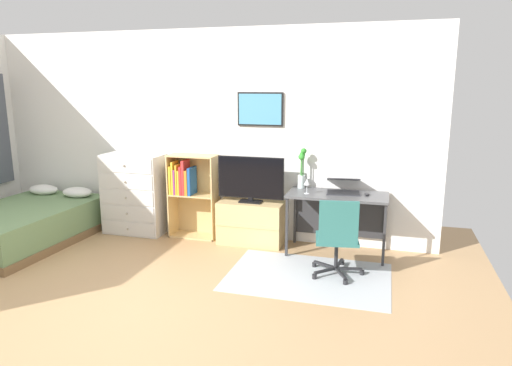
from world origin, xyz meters
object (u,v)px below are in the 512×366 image
at_px(dresser, 135,194).
at_px(laptop, 343,186).
at_px(television, 251,180).
at_px(desk, 338,204).
at_px(wine_glass, 307,183).
at_px(bamboo_vase, 302,167).
at_px(computer_mouse, 367,194).
at_px(office_chair, 337,236).
at_px(bed, 24,224).
at_px(bookshelf, 190,189).
at_px(tv_stand, 251,222).

bearing_deg(dresser, laptop, 1.22).
xyz_separation_m(dresser, television, (1.65, -0.01, 0.29)).
height_order(desk, wine_glass, wine_glass).
xyz_separation_m(television, bamboo_vase, (0.62, 0.14, 0.17)).
bearing_deg(dresser, bamboo_vase, 3.29).
bearing_deg(desk, computer_mouse, -10.58).
relative_size(television, computer_mouse, 8.18).
xyz_separation_m(office_chair, wine_glass, (-0.44, 0.62, 0.42)).
height_order(bed, bookshelf, bookshelf).
distance_m(dresser, television, 1.68).
xyz_separation_m(tv_stand, desk, (1.09, -0.00, 0.33)).
bearing_deg(office_chair, bookshelf, 148.37).
xyz_separation_m(dresser, desk, (2.74, 0.01, 0.06)).
xyz_separation_m(desk, computer_mouse, (0.33, -0.06, 0.16)).
distance_m(computer_mouse, wine_glass, 0.71).
distance_m(office_chair, computer_mouse, 0.82).
bearing_deg(computer_mouse, office_chair, -109.12).
bearing_deg(computer_mouse, desk, 169.42).
relative_size(office_chair, wine_glass, 4.78).
height_order(tv_stand, wine_glass, wine_glass).
height_order(bookshelf, bamboo_vase, bamboo_vase).
height_order(bed, television, television).
height_order(bed, desk, desk).
height_order(tv_stand, bamboo_vase, bamboo_vase).
bearing_deg(bookshelf, wine_glass, -7.98).
bearing_deg(office_chair, wine_glass, 116.07).
distance_m(desk, laptop, 0.22).
bearing_deg(laptop, computer_mouse, -28.47).
bearing_deg(laptop, dresser, 174.09).
bearing_deg(wine_glass, television, 168.47).
distance_m(dresser, bamboo_vase, 2.32).
distance_m(tv_stand, office_chair, 1.43).
xyz_separation_m(tv_stand, laptop, (1.14, 0.04, 0.53)).
relative_size(tv_stand, wine_glass, 4.59).
distance_m(television, bamboo_vase, 0.66).
height_order(bookshelf, desk, bookshelf).
bearing_deg(wine_glass, bamboo_vase, 112.14).
bearing_deg(computer_mouse, bookshelf, 177.03).
xyz_separation_m(television, computer_mouse, (1.42, -0.04, -0.08)).
relative_size(dresser, wine_glass, 6.03).
bearing_deg(bed, dresser, 34.15).
bearing_deg(computer_mouse, bed, -170.59).
bearing_deg(laptop, bookshelf, 172.66).
height_order(bookshelf, computer_mouse, bookshelf).
distance_m(bamboo_vase, wine_glass, 0.34).
height_order(office_chair, laptop, laptop).
distance_m(bed, bamboo_vase, 3.64).
relative_size(bed, laptop, 4.20).
height_order(television, office_chair, television).
relative_size(bookshelf, bamboo_vase, 2.21).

